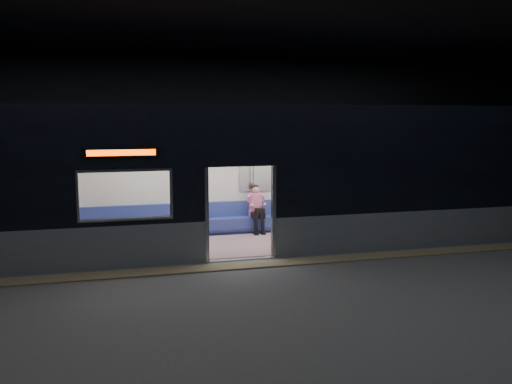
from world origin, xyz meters
name	(u,v)px	position (x,y,z in m)	size (l,w,h in m)	color
station_floor	(253,274)	(0.00, 0.00, -0.01)	(24.00, 14.00, 0.01)	#47494C
station_envelope	(252,87)	(0.00, 0.00, 3.66)	(24.00, 14.00, 5.00)	black
tactile_strip	(246,265)	(0.00, 0.55, 0.01)	(22.80, 0.50, 0.03)	#8C7F59
metro_car	(227,169)	(0.00, 2.54, 1.85)	(18.00, 3.04, 3.35)	gray
passenger	(256,205)	(1.00, 3.55, 0.75)	(0.38, 0.62, 1.26)	black
handbag	(260,211)	(1.05, 3.35, 0.65)	(0.23, 0.20, 0.11)	black
transit_map	(259,177)	(1.16, 3.85, 1.47)	(0.99, 0.03, 0.65)	white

